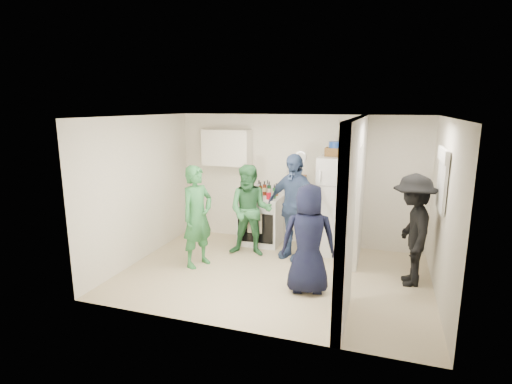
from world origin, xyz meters
TOP-DOWN VIEW (x-y plane):
  - floor at (0.00, 0.00)m, footprint 4.80×4.80m
  - wall_back at (0.00, 1.70)m, footprint 4.80×0.00m
  - wall_front at (0.00, -1.70)m, footprint 4.80×0.00m
  - wall_left at (-2.40, 0.00)m, footprint 0.00×3.40m
  - wall_right at (2.40, 0.00)m, footprint 0.00×3.40m
  - ceiling at (0.00, 0.00)m, footprint 4.80×4.80m
  - partition_pier_back at (1.20, 1.10)m, footprint 0.12×1.20m
  - partition_pier_front at (1.20, -1.10)m, footprint 0.12×1.20m
  - partition_header at (1.20, 0.00)m, footprint 0.12×1.00m
  - stove at (-0.65, 1.37)m, footprint 0.80×0.67m
  - upper_cabinet at (-1.40, 1.52)m, footprint 0.95×0.34m
  - fridge at (0.84, 1.34)m, footprint 0.73×0.71m
  - wicker_basket at (0.74, 1.39)m, footprint 0.35×0.25m
  - blue_bowl at (0.74, 1.39)m, footprint 0.24×0.24m
  - yellow_cup_stack_top at (1.06, 1.24)m, footprint 0.09×0.09m
  - wall_clock at (0.05, 1.68)m, footprint 0.22×0.02m
  - spice_shelf at (0.00, 1.65)m, footprint 0.35×0.08m
  - nook_window at (2.38, 0.20)m, footprint 0.03×0.70m
  - nook_window_frame at (2.36, 0.20)m, footprint 0.04×0.76m
  - nook_valance at (2.34, 0.20)m, footprint 0.04×0.82m
  - yellow_cup_stack_stove at (-0.77, 1.15)m, footprint 0.09×0.09m
  - red_cup at (-0.43, 1.17)m, footprint 0.09×0.09m
  - person_green_left at (-1.32, -0.00)m, footprint 0.61×0.73m
  - person_green_center at (-0.64, 0.73)m, footprint 0.88×0.72m
  - person_denim at (0.12, 0.84)m, footprint 1.19×0.85m
  - person_navy at (0.63, -0.40)m, footprint 0.88×0.67m
  - person_nook at (2.05, 0.35)m, footprint 0.72×1.14m
  - bottle_a at (-0.93, 1.49)m, footprint 0.06×0.06m
  - bottle_b at (-0.84, 1.27)m, footprint 0.06×0.06m
  - bottle_c at (-0.73, 1.53)m, footprint 0.07×0.07m
  - bottle_d at (-0.63, 1.30)m, footprint 0.06×0.06m
  - bottle_e at (-0.56, 1.54)m, footprint 0.06×0.06m
  - bottle_f at (-0.49, 1.40)m, footprint 0.08×0.08m
  - bottle_g at (-0.37, 1.49)m, footprint 0.07×0.07m
  - bottle_h at (-0.95, 1.23)m, footprint 0.06×0.06m
  - bottle_i at (-0.60, 1.47)m, footprint 0.07×0.07m
  - bottle_j at (-0.35, 1.26)m, footprint 0.06×0.06m
  - bottle_k at (-0.86, 1.42)m, footprint 0.07×0.07m

SIDE VIEW (x-z plane):
  - floor at x=0.00m, z-range 0.00..0.00m
  - stove at x=-0.65m, z-range 0.00..0.95m
  - person_navy at x=0.63m, z-range 0.00..1.60m
  - person_green_center at x=-0.64m, z-range 0.00..1.65m
  - person_nook at x=2.05m, z-range 0.00..1.69m
  - person_green_left at x=-1.32m, z-range 0.00..1.71m
  - fridge at x=0.84m, z-range 0.00..1.78m
  - person_denim at x=0.12m, z-range 0.00..1.87m
  - red_cup at x=-0.43m, z-range 0.95..1.07m
  - bottle_k at x=-0.86m, z-range 0.95..1.19m
  - bottle_g at x=-0.37m, z-range 0.95..1.20m
  - yellow_cup_stack_stove at x=-0.77m, z-range 0.95..1.20m
  - bottle_h at x=-0.95m, z-range 0.95..1.22m
  - bottle_j at x=-0.35m, z-range 0.95..1.22m
  - bottle_c at x=-0.73m, z-range 0.95..1.23m
  - bottle_i at x=-0.60m, z-range 0.95..1.23m
  - bottle_e at x=-0.56m, z-range 0.95..1.24m
  - bottle_d at x=-0.63m, z-range 0.95..1.24m
  - bottle_f at x=-0.49m, z-range 0.95..1.25m
  - bottle_a at x=-0.93m, z-range 0.95..1.26m
  - bottle_b at x=-0.84m, z-range 0.95..1.26m
  - wall_back at x=0.00m, z-range -1.15..3.65m
  - wall_front at x=0.00m, z-range -1.15..3.65m
  - wall_left at x=-2.40m, z-range -0.45..2.95m
  - wall_right at x=2.40m, z-range -0.45..2.95m
  - partition_pier_back at x=1.20m, z-range 0.00..2.50m
  - partition_pier_front at x=1.20m, z-range 0.00..2.50m
  - spice_shelf at x=0.00m, z-range 1.34..1.36m
  - nook_window at x=2.38m, z-range 1.25..2.05m
  - nook_window_frame at x=2.36m, z-range 1.22..2.08m
  - wall_clock at x=0.05m, z-range 1.59..1.81m
  - upper_cabinet at x=-1.40m, z-range 1.50..2.20m
  - wicker_basket at x=0.74m, z-range 1.78..1.93m
  - yellow_cup_stack_top at x=1.06m, z-range 1.78..2.03m
  - blue_bowl at x=0.74m, z-range 1.93..2.04m
  - nook_valance at x=2.34m, z-range 1.91..2.09m
  - partition_header at x=1.20m, z-range 2.10..2.50m
  - ceiling at x=0.00m, z-range 2.50..2.50m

